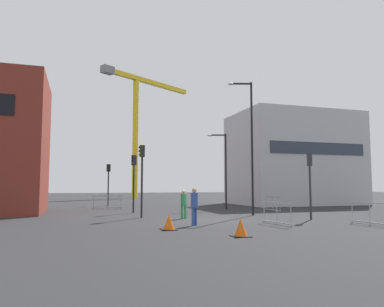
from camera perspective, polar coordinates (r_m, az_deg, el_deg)
ground at (r=20.51m, az=2.64°, el=-10.26°), size 160.00×160.00×0.00m
office_block at (r=39.22m, az=15.45°, el=-0.86°), size 11.94×8.43×9.19m
construction_crane at (r=59.60m, az=-8.38°, el=6.19°), size 15.94×10.51×19.59m
streetlamp_tall at (r=23.96m, az=8.92°, el=2.40°), size 1.57×0.54×8.61m
streetlamp_short at (r=30.00m, az=4.89°, el=-1.63°), size 1.53×0.53×6.11m
traffic_light_far at (r=26.00m, az=-9.04°, el=-3.16°), size 0.38×0.36×4.01m
traffic_light_corner at (r=35.25m, az=-12.87°, el=-3.69°), size 0.39×0.33×3.88m
traffic_light_median at (r=21.91m, az=-7.79°, el=-2.42°), size 0.37×0.24×4.28m
traffic_light_crosswalk at (r=21.57m, az=17.82°, el=-3.15°), size 0.33×0.39×3.68m
pedestrian_walking at (r=21.24m, az=-1.30°, el=-7.55°), size 0.34×0.34×1.62m
pedestrian_waiting at (r=17.59m, az=0.36°, el=-7.77°), size 0.34×0.34×1.77m
safety_barrier_right_run at (r=27.99m, az=12.45°, el=-7.59°), size 0.16×2.02×1.08m
safety_barrier_front at (r=19.86m, az=25.90°, el=-8.31°), size 0.20×2.48×1.08m
safety_barrier_left_run at (r=30.52m, az=-13.00°, el=-7.36°), size 2.37×0.31×1.08m
safety_barrier_rear at (r=18.47m, az=13.03°, el=-8.97°), size 0.29×2.39×1.08m
traffic_cone_orange at (r=15.90m, az=-3.60°, el=-10.68°), size 0.65×0.65×0.65m
traffic_cone_on_verge at (r=13.96m, az=7.57°, el=-11.42°), size 0.66×0.66×0.66m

